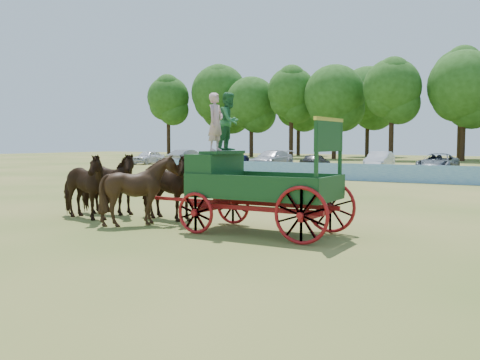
% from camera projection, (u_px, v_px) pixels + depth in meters
% --- Properties ---
extents(ground, '(160.00, 160.00, 0.00)m').
position_uv_depth(ground, '(170.00, 216.00, 17.41)').
color(ground, '#A78A4B').
rests_on(ground, ground).
extents(horse_lead_left, '(2.54, 1.41, 2.04)m').
position_uv_depth(horse_lead_left, '(81.00, 186.00, 16.57)').
color(horse_lead_left, '#311C0D').
rests_on(horse_lead_left, ground).
extents(horse_lead_right, '(2.55, 1.44, 2.04)m').
position_uv_depth(horse_lead_right, '(107.00, 184.00, 17.52)').
color(horse_lead_right, '#311C0D').
rests_on(horse_lead_right, ground).
extents(horse_wheel_left, '(2.12, 1.95, 2.05)m').
position_uv_depth(horse_wheel_left, '(141.00, 190.00, 15.37)').
color(horse_wheel_left, '#311C0D').
rests_on(horse_wheel_left, ground).
extents(horse_wheel_right, '(2.53, 1.37, 2.04)m').
position_uv_depth(horse_wheel_right, '(165.00, 187.00, 16.32)').
color(horse_wheel_right, '#311C0D').
rests_on(horse_wheel_right, ground).
extents(farm_dray, '(6.00, 2.00, 3.77)m').
position_uv_depth(farm_dray, '(239.00, 169.00, 14.34)').
color(farm_dray, '#A0101A').
rests_on(farm_dray, ground).
extents(sponsor_banner, '(26.00, 0.08, 1.05)m').
position_uv_depth(sponsor_banner, '(335.00, 172.00, 33.38)').
color(sponsor_banner, '#2065AD').
rests_on(sponsor_banner, ground).
extents(parked_cars, '(55.98, 7.35, 1.64)m').
position_uv_depth(parked_cars, '(416.00, 162.00, 42.53)').
color(parked_cars, silver).
rests_on(parked_cars, ground).
extents(treeline, '(89.45, 23.63, 14.95)m').
position_uv_depth(treeline, '(422.00, 88.00, 70.58)').
color(treeline, '#382314').
rests_on(treeline, ground).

